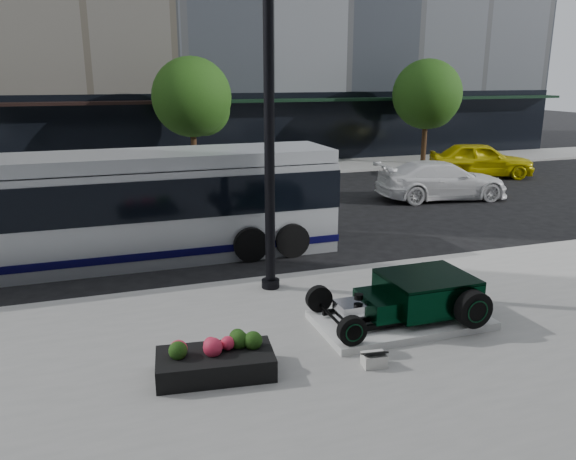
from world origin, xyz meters
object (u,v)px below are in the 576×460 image
object	(u,v)px
lamppost	(269,136)
transit_bus	(116,207)
yellow_taxi	(481,160)
hot_rod	(417,294)
white_sedan	(442,180)
flower_planter	(215,362)

from	to	relation	value
lamppost	transit_bus	bearing A→B (deg)	131.45
transit_bus	yellow_taxi	xyz separation A→B (m)	(17.82, 7.88, -0.63)
hot_rod	white_sedan	xyz separation A→B (m)	(7.50, 10.33, 0.08)
lamppost	transit_bus	size ratio (longest dim) A/B	0.63
flower_planter	yellow_taxi	xyz separation A→B (m)	(16.64, 15.04, 0.51)
hot_rod	flower_planter	xyz separation A→B (m)	(-4.25, -0.75, -0.35)
lamppost	transit_bus	world-z (taller)	lamppost
hot_rod	transit_bus	world-z (taller)	transit_bus
lamppost	hot_rod	bearing A→B (deg)	-51.30
lamppost	transit_bus	distance (m)	5.33
hot_rod	lamppost	distance (m)	4.59
transit_bus	white_sedan	xyz separation A→B (m)	(12.93, 3.92, -0.71)
hot_rod	flower_planter	size ratio (longest dim) A/B	1.59
transit_bus	white_sedan	size ratio (longest dim) A/B	2.26
lamppost	flower_planter	xyz separation A→B (m)	(-2.04, -3.50, -3.29)
lamppost	yellow_taxi	distance (m)	18.81
white_sedan	transit_bus	bearing A→B (deg)	115.26
transit_bus	yellow_taxi	size ratio (longest dim) A/B	2.41
hot_rod	yellow_taxi	size ratio (longest dim) A/B	0.64
flower_planter	white_sedan	distance (m)	16.15
yellow_taxi	flower_planter	bearing A→B (deg)	156.03
hot_rod	transit_bus	distance (m)	8.43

